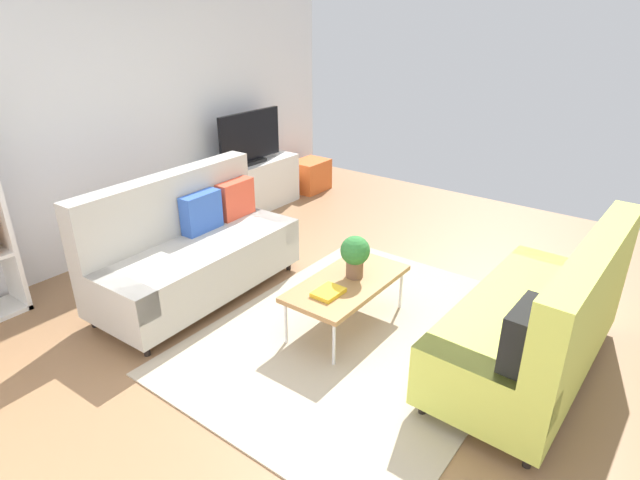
# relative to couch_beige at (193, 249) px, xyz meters

# --- Properties ---
(ground_plane) EXTENTS (7.68, 7.68, 0.00)m
(ground_plane) POSITION_rel_couch_beige_xyz_m (0.33, -1.37, -0.45)
(ground_plane) COLOR #936B47
(wall_far) EXTENTS (6.40, 0.12, 2.90)m
(wall_far) POSITION_rel_couch_beige_xyz_m (0.33, 1.43, 1.00)
(wall_far) COLOR silver
(wall_far) RESTS_ON ground_plane
(area_rug) EXTENTS (2.90, 2.20, 0.01)m
(area_rug) POSITION_rel_couch_beige_xyz_m (0.33, -1.62, -0.44)
(area_rug) COLOR tan
(area_rug) RESTS_ON ground_plane
(couch_beige) EXTENTS (1.93, 0.90, 1.10)m
(couch_beige) POSITION_rel_couch_beige_xyz_m (0.00, 0.00, 0.00)
(couch_beige) COLOR #B2ADA3
(couch_beige) RESTS_ON ground_plane
(couch_green) EXTENTS (1.92, 0.89, 1.10)m
(couch_green) POSITION_rel_couch_beige_xyz_m (0.67, -2.84, -0.01)
(couch_green) COLOR #C1CC51
(couch_green) RESTS_ON ground_plane
(coffee_table) EXTENTS (1.10, 0.56, 0.42)m
(coffee_table) POSITION_rel_couch_beige_xyz_m (0.38, -1.42, -0.05)
(coffee_table) COLOR #9E7042
(coffee_table) RESTS_ON ground_plane
(tv_console) EXTENTS (1.40, 0.44, 0.64)m
(tv_console) POSITION_rel_couch_beige_xyz_m (1.88, 1.09, -0.13)
(tv_console) COLOR silver
(tv_console) RESTS_ON ground_plane
(tv) EXTENTS (1.00, 0.20, 0.64)m
(tv) POSITION_rel_couch_beige_xyz_m (1.88, 1.07, 0.51)
(tv) COLOR black
(tv) RESTS_ON tv_console
(storage_trunk) EXTENTS (0.52, 0.40, 0.44)m
(storage_trunk) POSITION_rel_couch_beige_xyz_m (2.98, 0.99, -0.23)
(storage_trunk) COLOR orange
(storage_trunk) RESTS_ON ground_plane
(potted_plant) EXTENTS (0.24, 0.24, 0.36)m
(potted_plant) POSITION_rel_couch_beige_xyz_m (0.48, -1.43, 0.18)
(potted_plant) COLOR brown
(potted_plant) RESTS_ON coffee_table
(table_book_0) EXTENTS (0.24, 0.18, 0.03)m
(table_book_0) POSITION_rel_couch_beige_xyz_m (0.12, -1.43, -0.01)
(table_book_0) COLOR gold
(table_book_0) RESTS_ON coffee_table
(vase_0) EXTENTS (0.10, 0.10, 0.12)m
(vase_0) POSITION_rel_couch_beige_xyz_m (1.30, 1.14, 0.25)
(vase_0) COLOR #4C72B2
(vase_0) RESTS_ON tv_console
(bottle_0) EXTENTS (0.05, 0.05, 0.17)m
(bottle_0) POSITION_rel_couch_beige_xyz_m (1.46, 1.05, 0.28)
(bottle_0) COLOR orange
(bottle_0) RESTS_ON tv_console
(bottle_1) EXTENTS (0.04, 0.04, 0.18)m
(bottle_1) POSITION_rel_couch_beige_xyz_m (1.56, 1.05, 0.28)
(bottle_1) COLOR #3359B2
(bottle_1) RESTS_ON tv_console
(bottle_2) EXTENTS (0.06, 0.06, 0.16)m
(bottle_2) POSITION_rel_couch_beige_xyz_m (1.65, 1.05, 0.27)
(bottle_2) COLOR #262626
(bottle_2) RESTS_ON tv_console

